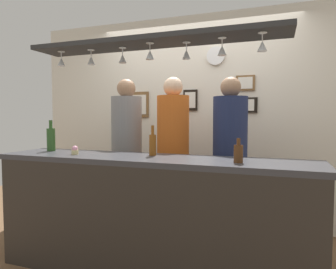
{
  "coord_description": "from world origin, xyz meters",
  "views": [
    {
      "loc": [
        0.99,
        -2.65,
        1.34
      ],
      "look_at": [
        0.0,
        0.1,
        1.16
      ],
      "focal_mm": 32.42,
      "sensor_mm": 36.0,
      "label": 1
    }
  ],
  "objects_px": {
    "person_middle_orange_shirt": "(173,143)",
    "bottle_beer_brown_stubby": "(238,153)",
    "picture_frame_crest": "(190,100)",
    "picture_frame_lower_pair": "(244,105)",
    "person_left_grey_shirt": "(127,141)",
    "picture_frame_upper_small": "(245,83)",
    "bottle_champagne_green": "(51,139)",
    "person_right_navy_shirt": "(230,146)",
    "bottle_beer_amber_tall": "(153,144)",
    "wall_clock": "(216,56)",
    "cupcake": "(75,150)",
    "picture_frame_caricature": "(140,105)"
  },
  "relations": [
    {
      "from": "bottle_beer_amber_tall",
      "to": "picture_frame_caricature",
      "type": "relative_size",
      "value": 0.76
    },
    {
      "from": "picture_frame_crest",
      "to": "wall_clock",
      "type": "height_order",
      "value": "wall_clock"
    },
    {
      "from": "bottle_beer_amber_tall",
      "to": "picture_frame_crest",
      "type": "relative_size",
      "value": 1.0
    },
    {
      "from": "picture_frame_crest",
      "to": "wall_clock",
      "type": "bearing_deg",
      "value": -1.12
    },
    {
      "from": "bottle_beer_brown_stubby",
      "to": "cupcake",
      "type": "xyz_separation_m",
      "value": [
        -1.42,
        -0.0,
        -0.03
      ]
    },
    {
      "from": "person_middle_orange_shirt",
      "to": "bottle_champagne_green",
      "type": "relative_size",
      "value": 5.84
    },
    {
      "from": "person_right_navy_shirt",
      "to": "picture_frame_lower_pair",
      "type": "distance_m",
      "value": 0.79
    },
    {
      "from": "bottle_champagne_green",
      "to": "bottle_beer_brown_stubby",
      "type": "xyz_separation_m",
      "value": [
        1.82,
        -0.16,
        -0.05
      ]
    },
    {
      "from": "person_left_grey_shirt",
      "to": "picture_frame_upper_small",
      "type": "distance_m",
      "value": 1.55
    },
    {
      "from": "person_left_grey_shirt",
      "to": "bottle_champagne_green",
      "type": "height_order",
      "value": "person_left_grey_shirt"
    },
    {
      "from": "picture_frame_caricature",
      "to": "wall_clock",
      "type": "xyz_separation_m",
      "value": [
        1.02,
        -0.01,
        0.58
      ]
    },
    {
      "from": "person_middle_orange_shirt",
      "to": "person_right_navy_shirt",
      "type": "distance_m",
      "value": 0.6
    },
    {
      "from": "person_right_navy_shirt",
      "to": "bottle_beer_amber_tall",
      "type": "xyz_separation_m",
      "value": [
        -0.57,
        -0.64,
        0.06
      ]
    },
    {
      "from": "person_left_grey_shirt",
      "to": "cupcake",
      "type": "xyz_separation_m",
      "value": [
        -0.09,
        -0.81,
        -0.02
      ]
    },
    {
      "from": "picture_frame_crest",
      "to": "picture_frame_lower_pair",
      "type": "distance_m",
      "value": 0.67
    },
    {
      "from": "bottle_beer_amber_tall",
      "to": "cupcake",
      "type": "xyz_separation_m",
      "value": [
        -0.67,
        -0.17,
        -0.06
      ]
    },
    {
      "from": "person_middle_orange_shirt",
      "to": "bottle_champagne_green",
      "type": "bearing_deg",
      "value": -147.98
    },
    {
      "from": "bottle_beer_amber_tall",
      "to": "person_right_navy_shirt",
      "type": "bearing_deg",
      "value": 48.16
    },
    {
      "from": "bottle_beer_amber_tall",
      "to": "picture_frame_lower_pair",
      "type": "xyz_separation_m",
      "value": [
        0.64,
        1.3,
        0.37
      ]
    },
    {
      "from": "bottle_beer_amber_tall",
      "to": "picture_frame_caricature",
      "type": "distance_m",
      "value": 1.55
    },
    {
      "from": "person_middle_orange_shirt",
      "to": "person_right_navy_shirt",
      "type": "height_order",
      "value": "person_middle_orange_shirt"
    },
    {
      "from": "person_right_navy_shirt",
      "to": "picture_frame_upper_small",
      "type": "height_order",
      "value": "picture_frame_upper_small"
    },
    {
      "from": "person_left_grey_shirt",
      "to": "person_right_navy_shirt",
      "type": "xyz_separation_m",
      "value": [
        1.15,
        0.0,
        -0.02
      ]
    },
    {
      "from": "picture_frame_crest",
      "to": "person_right_navy_shirt",
      "type": "bearing_deg",
      "value": -48.11
    },
    {
      "from": "person_middle_orange_shirt",
      "to": "bottle_champagne_green",
      "type": "height_order",
      "value": "person_middle_orange_shirt"
    },
    {
      "from": "picture_frame_crest",
      "to": "picture_frame_lower_pair",
      "type": "relative_size",
      "value": 0.87
    },
    {
      "from": "bottle_champagne_green",
      "to": "cupcake",
      "type": "height_order",
      "value": "bottle_champagne_green"
    },
    {
      "from": "cupcake",
      "to": "picture_frame_crest",
      "type": "xyz_separation_m",
      "value": [
        0.65,
        1.48,
        0.51
      ]
    },
    {
      "from": "bottle_beer_brown_stubby",
      "to": "picture_frame_caricature",
      "type": "height_order",
      "value": "picture_frame_caricature"
    },
    {
      "from": "cupcake",
      "to": "picture_frame_upper_small",
      "type": "height_order",
      "value": "picture_frame_upper_small"
    },
    {
      "from": "person_right_navy_shirt",
      "to": "bottle_beer_amber_tall",
      "type": "bearing_deg",
      "value": -131.84
    },
    {
      "from": "person_middle_orange_shirt",
      "to": "bottle_beer_brown_stubby",
      "type": "distance_m",
      "value": 1.12
    },
    {
      "from": "person_middle_orange_shirt",
      "to": "picture_frame_caricature",
      "type": "bearing_deg",
      "value": 136.49
    },
    {
      "from": "picture_frame_lower_pair",
      "to": "picture_frame_crest",
      "type": "bearing_deg",
      "value": 180.0
    },
    {
      "from": "person_right_navy_shirt",
      "to": "bottle_champagne_green",
      "type": "xyz_separation_m",
      "value": [
        -1.64,
        -0.65,
        0.08
      ]
    },
    {
      "from": "bottle_beer_amber_tall",
      "to": "bottle_beer_brown_stubby",
      "type": "height_order",
      "value": "bottle_beer_amber_tall"
    },
    {
      "from": "picture_frame_caricature",
      "to": "person_right_navy_shirt",
      "type": "bearing_deg",
      "value": -27.09
    },
    {
      "from": "bottle_beer_brown_stubby",
      "to": "bottle_beer_amber_tall",
      "type": "bearing_deg",
      "value": 167.22
    },
    {
      "from": "person_left_grey_shirt",
      "to": "person_right_navy_shirt",
      "type": "distance_m",
      "value": 1.15
    },
    {
      "from": "bottle_beer_amber_tall",
      "to": "cupcake",
      "type": "relative_size",
      "value": 3.33
    },
    {
      "from": "wall_clock",
      "to": "bottle_champagne_green",
      "type": "bearing_deg",
      "value": -136.11
    },
    {
      "from": "bottle_beer_amber_tall",
      "to": "picture_frame_upper_small",
      "type": "distance_m",
      "value": 1.59
    },
    {
      "from": "bottle_beer_brown_stubby",
      "to": "picture_frame_lower_pair",
      "type": "xyz_separation_m",
      "value": [
        -0.11,
        1.47,
        0.4
      ]
    },
    {
      "from": "cupcake",
      "to": "person_middle_orange_shirt",
      "type": "bearing_deg",
      "value": 51.62
    },
    {
      "from": "picture_frame_crest",
      "to": "picture_frame_lower_pair",
      "type": "height_order",
      "value": "picture_frame_crest"
    },
    {
      "from": "bottle_champagne_green",
      "to": "picture_frame_lower_pair",
      "type": "height_order",
      "value": "picture_frame_lower_pair"
    },
    {
      "from": "cupcake",
      "to": "picture_frame_caricature",
      "type": "distance_m",
      "value": 1.55
    },
    {
      "from": "person_middle_orange_shirt",
      "to": "bottle_beer_brown_stubby",
      "type": "xyz_separation_m",
      "value": [
        0.78,
        -0.81,
        0.01
      ]
    },
    {
      "from": "bottle_beer_brown_stubby",
      "to": "picture_frame_upper_small",
      "type": "height_order",
      "value": "picture_frame_upper_small"
    },
    {
      "from": "bottle_champagne_green",
      "to": "picture_frame_crest",
      "type": "distance_m",
      "value": 1.73
    }
  ]
}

